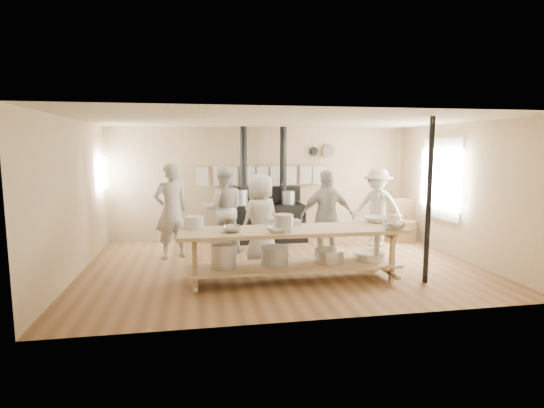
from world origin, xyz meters
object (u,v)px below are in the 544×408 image
prep_table (293,249)px  roasting_pan (288,223)px  cook_center (261,220)px  cook_right (327,217)px  cook_by_window (377,207)px  chair (404,229)px  cook_left (224,209)px  stove (264,218)px  cook_far_left (171,211)px

prep_table → roasting_pan: 0.50m
cook_center → cook_right: cook_right is taller
cook_by_window → chair: (0.80, 0.29, -0.57)m
cook_left → cook_center: 1.25m
prep_table → cook_center: (-0.36, 1.05, 0.31)m
stove → cook_left: 1.35m
cook_left → chair: size_ratio=1.82×
cook_right → roasting_pan: size_ratio=4.47×
cook_left → stove: bearing=-136.3°
prep_table → cook_right: (0.87, 0.99, 0.34)m
prep_table → cook_left: bearing=114.2°
cook_far_left → cook_left: 1.08m
prep_table → cook_left: size_ratio=2.03×
cook_left → cook_center: (0.60, -1.09, -0.05)m
prep_table → roasting_pan: size_ratio=9.32×
chair → cook_center: bearing=-141.9°
cook_left → cook_center: size_ratio=1.07×
cook_far_left → roasting_pan: bearing=118.2°
cook_by_window → cook_right: bearing=-101.9°
stove → prep_table: size_ratio=0.72×
cook_right → chair: 2.76m
prep_table → cook_by_window: cook_by_window is taller
cook_center → roasting_pan: bearing=86.7°
cook_center → cook_right: size_ratio=0.96×
cook_center → stove: bearing=-129.8°
prep_table → cook_by_window: (2.36, 2.12, 0.33)m
cook_far_left → cook_by_window: size_ratio=1.09×
cook_left → prep_table: bearing=115.9°
roasting_pan → chair: bearing=33.3°
cook_left → chair: (4.13, 0.27, -0.60)m
cook_left → cook_center: cook_left is taller
prep_table → cook_far_left: cook_far_left is taller
prep_table → cook_by_window: 3.19m
cook_far_left → chair: size_ratio=1.91×
cook_by_window → roasting_pan: bearing=-102.1°
stove → cook_far_left: stove is taller
cook_far_left → stove: bearing=-173.6°
prep_table → roasting_pan: roasting_pan is taller
cook_left → roasting_pan: size_ratio=4.58×
chair → cook_far_left: bearing=-156.1°
cook_center → roasting_pan: 0.81m
cook_center → chair: cook_center is taller
cook_left → cook_right: 2.17m
cook_far_left → cook_right: size_ratio=1.08×
cook_center → cook_right: 1.23m
cook_center → cook_by_window: cook_by_window is taller
stove → chair: (3.16, -0.60, -0.23)m
prep_table → cook_center: size_ratio=2.17×
cook_center → chair: (3.52, 1.36, -0.54)m
cook_far_left → cook_left: (1.02, 0.36, -0.04)m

